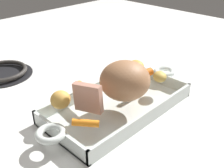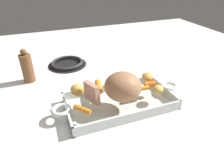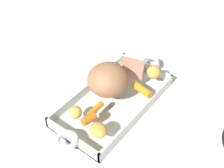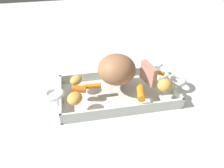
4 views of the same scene
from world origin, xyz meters
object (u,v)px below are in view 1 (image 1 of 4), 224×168
Objects in this scene: baby_carrot_southeast at (86,123)px; potato_corner at (160,77)px; roast_slice_thin at (88,98)px; roasting_dish at (118,105)px; baby_carrot_northwest at (84,90)px; potato_golden_small at (136,66)px; baby_carrot_long at (139,80)px; potato_halved at (60,100)px; pork_roast at (125,80)px; stove_burner_rear at (2,72)px; baby_carrot_short at (146,73)px.

potato_corner is at bearing 1.48° from baby_carrot_southeast.
roast_slice_thin is 1.17× the size of baby_carrot_southeast.
baby_carrot_northwest reaches higher than roasting_dish.
baby_carrot_long is at bearing -135.08° from potato_golden_small.
baby_carrot_long is 1.28× the size of potato_corner.
potato_golden_small is (0.24, 0.06, -0.02)m from roast_slice_thin.
potato_halved is (-0.04, 0.06, -0.01)m from roast_slice_thin.
baby_carrot_long is at bearing 144.69° from potato_corner.
baby_carrot_long is 1.07× the size of potato_golden_small.
pork_roast is 0.14m from potato_corner.
baby_carrot_northwest reaches higher than stove_burner_rear.
baby_carrot_long is (0.08, 0.02, -0.04)m from pork_roast.
pork_roast is at bearing -11.08° from roast_slice_thin.
potato_corner is (0.27, 0.01, 0.01)m from baby_carrot_southeast.
baby_carrot_short is 0.88× the size of potato_halved.
baby_carrot_northwest is at bearing -80.15° from stove_burner_rear.
potato_golden_small is at bearing 29.41° from pork_roast.
roast_slice_thin is 0.25m from potato_golden_small.
baby_carrot_short is (0.04, 0.01, 0.00)m from baby_carrot_long.
baby_carrot_northwest is 0.08m from potato_halved.
potato_halved is at bearing 123.63° from roast_slice_thin.
baby_carrot_southeast reaches higher than baby_carrot_long.
roasting_dish is 0.16m from potato_halved.
baby_carrot_northwest is 0.20m from potato_golden_small.
stove_burner_rear is at bearing 116.45° from baby_carrot_long.
baby_carrot_southeast is at bearing -169.73° from baby_carrot_long.
roasting_dish is at bearing 91.14° from pork_roast.
pork_roast is at bearing -55.41° from baby_carrot_northwest.
baby_carrot_southeast reaches higher than stove_burner_rear.
potato_halved is at bearing 166.47° from baby_carrot_long.
roasting_dish is 2.51× the size of stove_burner_rear.
baby_carrot_southeast is 1.37× the size of baby_carrot_short.
potato_golden_small is (0.20, -0.01, 0.00)m from baby_carrot_northwest.
roasting_dish is 0.16m from potato_golden_small.
stove_burner_rear is (-0.02, 0.41, -0.07)m from roast_slice_thin.
baby_carrot_northwest is at bearing 164.09° from baby_carrot_short.
potato_golden_small is (0.14, 0.06, 0.05)m from roasting_dish.
baby_carrot_long is (0.14, -0.06, -0.00)m from baby_carrot_northwest.
pork_roast reaches higher than baby_carrot_long.
potato_corner is (0.13, -0.03, 0.05)m from roasting_dish.
stove_burner_rear is at bearing 99.85° from baby_carrot_northwest.
stove_burner_rear is (0.02, 0.35, -0.06)m from potato_halved.
baby_carrot_southeast is at bearing -169.23° from baby_carrot_short.
baby_carrot_northwest is (-0.06, 0.06, 0.04)m from roasting_dish.
stove_burner_rear is at bearing 86.63° from baby_carrot_southeast.
baby_carrot_long is at bearing 0.78° from roasting_dish.
potato_golden_small reaches higher than baby_carrot_long.
baby_carrot_short reaches higher than stove_burner_rear.
potato_corner is (0.23, -0.03, -0.02)m from roast_slice_thin.
baby_carrot_long is 0.45m from stove_burner_rear.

